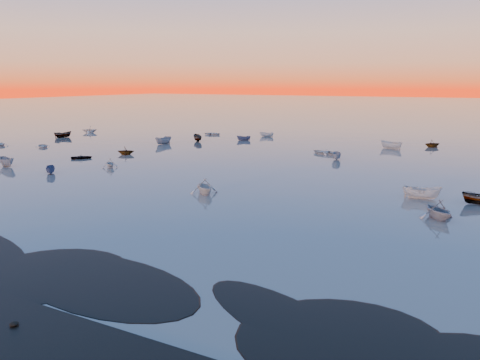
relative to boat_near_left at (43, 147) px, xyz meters
The scene contains 6 objects.
ground 74.90m from the boat_near_left, 49.96° to the left, with size 600.00×600.00×0.00m, color #686056.
mud_lobes 65.02m from the boat_near_left, 42.17° to the right, with size 140.00×6.00×0.07m, color black, non-canonical shape.
moored_fleet 49.28m from the boat_near_left, 12.12° to the left, with size 124.00×58.00×1.20m, color silver, non-canonical shape.
boat_near_left is the anchor object (origin of this frame).
boat_near_center 71.16m from the boat_near_left, ahead, with size 4.06×1.72×1.41m, color silver.
boat_near_right 74.73m from the boat_near_left, 12.75° to the right, with size 4.02×1.81×1.41m, color gray.
Camera 1 is at (27.85, -19.48, 12.47)m, focal length 35.00 mm.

